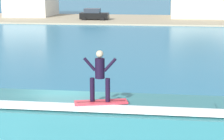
# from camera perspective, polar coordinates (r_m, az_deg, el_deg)

# --- Properties ---
(ground_plane) EXTENTS (260.00, 260.00, 0.00)m
(ground_plane) POSITION_cam_1_polar(r_m,az_deg,el_deg) (15.94, -6.84, -7.87)
(ground_plane) COLOR teal
(wave_crest) EXTENTS (9.29, 2.91, 1.56)m
(wave_crest) POSITION_cam_1_polar(r_m,az_deg,el_deg) (14.12, -1.82, -7.34)
(wave_crest) COLOR #2F7478
(wave_crest) RESTS_ON ground_plane
(surfboard) EXTENTS (1.86, 0.95, 0.06)m
(surfboard) POSITION_cam_1_polar(r_m,az_deg,el_deg) (13.33, -1.60, -4.68)
(surfboard) COLOR #D8333F
(surfboard) RESTS_ON wave_crest
(surfer) EXTENTS (1.12, 0.32, 1.74)m
(surfer) POSITION_cam_1_polar(r_m,az_deg,el_deg) (13.08, -1.77, -0.46)
(surfer) COLOR black
(surfer) RESTS_ON surfboard
(shoreline_bank) EXTENTS (120.00, 16.26, 0.19)m
(shoreline_bank) POSITION_cam_1_polar(r_m,az_deg,el_deg) (60.87, 3.88, 7.32)
(shoreline_bank) COLOR tan
(shoreline_bank) RESTS_ON ground_plane
(car_near_shore) EXTENTS (4.22, 2.22, 1.86)m
(car_near_shore) POSITION_cam_1_polar(r_m,az_deg,el_deg) (59.15, -2.63, 8.01)
(car_near_shore) COLOR black
(car_near_shore) RESTS_ON ground_plane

